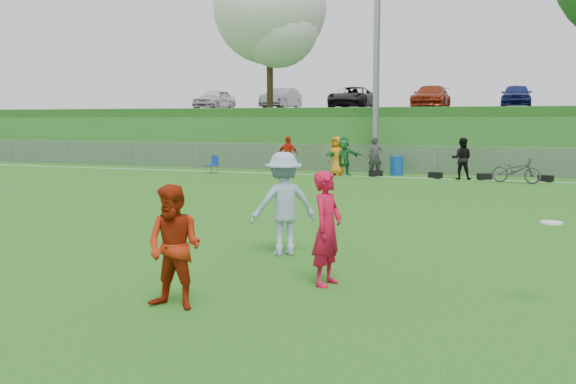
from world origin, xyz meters
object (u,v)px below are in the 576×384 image
at_px(player_red_center, 174,247).
at_px(bicycle, 516,170).
at_px(frisbee, 552,223).
at_px(player_red_left, 327,228).
at_px(recycling_bin, 397,166).
at_px(player_blue, 284,204).

bearing_deg(player_red_center, bicycle, 80.25).
xyz_separation_m(player_red_center, frisbee, (4.54, 1.74, 0.31)).
bearing_deg(bicycle, player_red_left, -171.76).
distance_m(player_red_center, recycling_bin, 20.79).
bearing_deg(recycling_bin, player_red_center, -87.09).
relative_size(player_red_center, player_blue, 0.87).
bearing_deg(frisbee, player_red_center, -159.06).
relative_size(frisbee, recycling_bin, 0.32).
height_order(player_red_left, player_blue, player_blue).
height_order(frisbee, bicycle, frisbee).
relative_size(player_blue, bicycle, 0.99).
bearing_deg(recycling_bin, player_blue, -86.02).
bearing_deg(player_red_left, player_red_center, 149.02).
relative_size(player_red_left, player_blue, 0.91).
distance_m(player_blue, frisbee, 4.78).
bearing_deg(player_red_center, player_red_left, 52.36).
relative_size(player_red_center, frisbee, 5.84).
distance_m(player_red_center, frisbee, 4.87).
bearing_deg(player_blue, frisbee, 119.21).
bearing_deg(player_blue, player_red_left, 89.50).
xyz_separation_m(player_blue, bicycle, (3.75, 15.36, -0.44)).
xyz_separation_m(player_blue, recycling_bin, (-1.19, 17.16, -0.50)).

